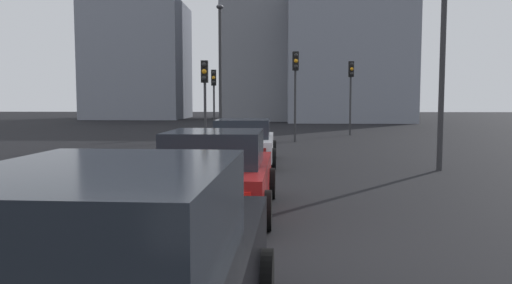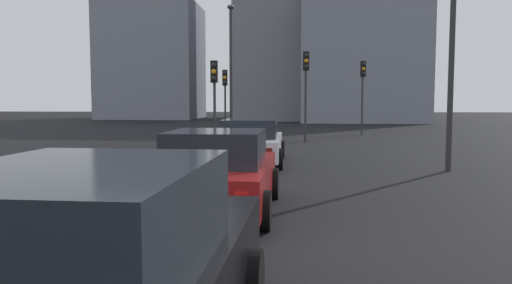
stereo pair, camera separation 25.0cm
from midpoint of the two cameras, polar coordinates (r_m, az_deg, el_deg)
The scene contains 12 objects.
ground_plane at distance 6.90m, azimuth 8.74°, elevation -13.33°, with size 160.00×160.00×0.20m, color black.
car_white_right_lead at distance 15.98m, azimuth -0.13°, elevation 0.02°, with size 4.75×2.11×1.44m.
car_red_right_second at distance 9.06m, azimuth -3.58°, elevation -3.53°, with size 4.15×2.14×1.50m.
traffic_light_near_left at distance 29.46m, azimuth 12.39°, elevation 6.71°, with size 0.33×0.30×4.28m.
traffic_light_near_right at distance 24.20m, azimuth 6.04°, elevation 7.37°, with size 0.33×0.30×4.36m.
traffic_light_far_left at distance 28.68m, azimuth -3.33°, elevation 6.17°, with size 0.32×0.28×3.77m.
traffic_light_far_right at distance 20.58m, azimuth -4.47°, elevation 6.47°, with size 0.32×0.28×3.65m.
street_lamp_kerbside at distance 26.18m, azimuth -2.62°, elevation 9.36°, with size 0.56×0.36×6.95m.
street_lamp_far at distance 15.47m, azimuth 22.09°, elevation 13.28°, with size 0.56×0.36×7.51m.
building_facade_left at distance 48.62m, azimuth 12.04°, elevation 9.37°, with size 9.18×11.32×11.96m, color gray.
building_facade_center at distance 53.95m, azimuth 2.63°, elevation 12.21°, with size 12.84×8.31×17.97m, color slate.
building_facade_right at distance 57.37m, azimuth -11.63°, elevation 9.00°, with size 9.95×10.24×12.65m, color gray.
Camera 2 is at (-6.52, 0.42, 2.04)m, focal length 34.89 mm.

